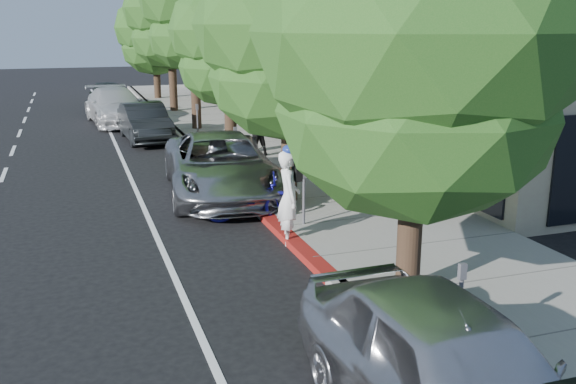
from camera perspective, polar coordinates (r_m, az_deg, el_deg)
name	(u,v)px	position (r m, az deg, el deg)	size (l,w,h in m)	color
ground	(313,264)	(12.30, 2.22, -6.43)	(120.00, 120.00, 0.00)	black
sidewalk	(290,166)	(20.25, 0.17, 2.31)	(4.60, 56.00, 0.15)	gray
curb	(219,171)	(19.64, -6.19, 1.83)	(0.30, 56.00, 0.15)	#9E998E
curb_red_segment	(295,244)	(13.15, 0.65, -4.64)	(0.32, 4.00, 0.15)	maroon
storefront_building	(366,43)	(31.83, 6.92, 12.98)	(10.00, 36.00, 7.00)	tan
street_tree_0	(420,39)	(10.05, 11.62, 13.21)	(5.12, 5.12, 7.12)	black
street_tree_1	(289,29)	(15.53, 0.12, 14.29)	(4.59, 4.59, 7.08)	black
street_tree_2	(229,33)	(21.30, -5.30, 13.91)	(3.92, 3.92, 6.66)	black
street_tree_3	(192,1)	(27.18, -8.50, 16.44)	(4.39, 4.39, 8.33)	black
street_tree_4	(170,11)	(33.08, -10.47, 15.58)	(4.65, 4.65, 8.06)	black
street_tree_5	(154,29)	(39.02, -11.78, 13.97)	(4.67, 4.67, 6.82)	black
cyclist	(289,198)	(13.16, 0.08, -0.49)	(0.72, 0.47, 1.96)	white
bicycle	(250,198)	(14.72, -3.41, -0.57)	(0.74, 2.13, 1.12)	#181591
silver_suv	(221,166)	(16.99, -6.02, 2.34)	(2.69, 5.84, 1.62)	#9D9DA1
dark_sedan	(145,122)	(25.61, -12.60, 6.07)	(1.53, 4.38, 1.44)	black
white_pickup	(115,106)	(30.38, -15.10, 7.38)	(2.24, 5.50, 1.60)	silver
dark_suv_far	(107,95)	(35.71, -15.80, 8.27)	(1.74, 4.32, 1.47)	black
near_car_a	(449,376)	(7.27, 14.16, -15.59)	(1.95, 4.85, 1.65)	#B6B6BB
pedestrian	(255,129)	(21.36, -2.96, 5.63)	(0.88, 0.69, 1.82)	black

